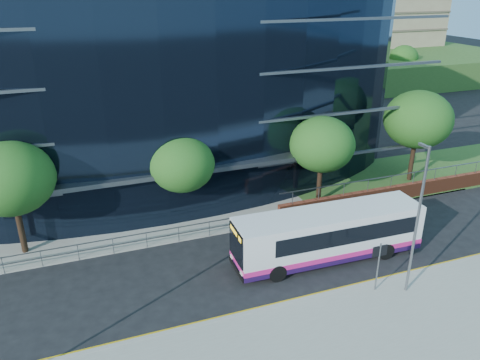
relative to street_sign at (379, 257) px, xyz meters
name	(u,v)px	position (x,y,z in m)	size (l,w,h in m)	color
ground	(284,292)	(-4.50, 1.59, -2.15)	(200.00, 200.00, 0.00)	black
pavement_near	(334,357)	(-4.50, -3.41, -2.07)	(80.00, 8.00, 0.15)	gray
kerb	(293,303)	(-4.50, 0.59, -2.07)	(80.00, 0.25, 0.16)	gray
yellow_line_outer	(291,301)	(-4.50, 0.79, -2.14)	(80.00, 0.08, 0.01)	gold
yellow_line_inner	(290,300)	(-4.50, 0.94, -2.14)	(80.00, 0.08, 0.01)	gold
far_forecourt	(137,218)	(-10.50, 12.59, -2.10)	(50.00, 8.00, 0.10)	gray
grass_verge	(475,164)	(19.50, 12.59, -2.09)	(36.00, 8.00, 0.12)	#2D511E
glass_office	(134,75)	(-8.50, 22.44, 5.85)	(44.00, 23.10, 16.00)	black
retaining_wall	(474,179)	(15.50, 8.89, -1.54)	(34.00, 0.40, 2.11)	brown
guard_railings	(113,242)	(-12.50, 8.59, -1.33)	(24.00, 0.05, 1.10)	slate
apartment_block	(313,6)	(27.50, 58.80, 8.96)	(60.00, 42.00, 30.00)	#2D511E
street_sign	(379,257)	(0.00, 0.00, 0.00)	(0.85, 0.09, 2.80)	slate
tree_far_a	(10,179)	(-17.50, 10.59, 2.71)	(4.95, 4.95, 6.98)	black
tree_far_b	(182,164)	(-7.50, 11.09, 2.06)	(4.29, 4.29, 6.05)	black
tree_far_c	(322,144)	(2.50, 10.59, 2.39)	(4.62, 4.62, 6.51)	black
tree_far_d	(418,120)	(11.50, 11.59, 3.04)	(5.28, 5.28, 7.44)	black
tree_dist_e	(319,63)	(19.50, 41.59, 2.39)	(4.62, 4.62, 6.51)	black
tree_dist_f	(404,57)	(35.50, 43.59, 2.06)	(4.29, 4.29, 6.05)	black
streetlight_east	(417,217)	(1.50, -0.59, 2.29)	(0.15, 0.77, 8.00)	slate
city_bus	(330,234)	(-0.64, 3.72, -0.53)	(11.35, 2.89, 3.05)	silver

